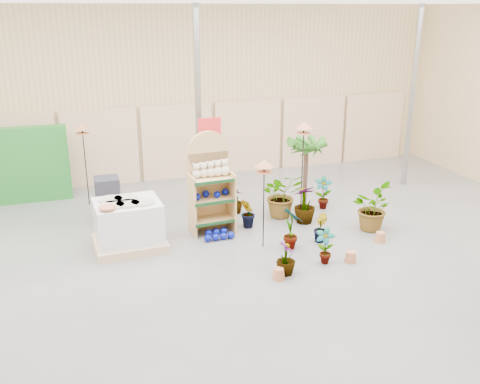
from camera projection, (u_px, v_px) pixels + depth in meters
The scene contains 23 objects.
room at pixel (234, 139), 9.40m from camera, with size 15.20×12.10×4.70m.
display_shelf at pixel (210, 186), 10.90m from camera, with size 0.90×0.60×2.09m.
teddy_bears at pixel (212, 170), 10.70m from camera, with size 0.78×0.21×0.34m.
gazing_balls_shelf at pixel (211, 194), 10.83m from camera, with size 0.77×0.26×0.15m.
gazing_balls_floor at pixel (218, 235), 10.75m from camera, with size 0.63×0.39×0.15m.
pallet_stack at pixel (128, 225), 10.21m from camera, with size 1.37×1.16×0.98m.
charcoal_planters at pixel (108, 200), 11.45m from camera, with size 0.50×0.50×1.00m.
trellis_stock at pixel (25, 165), 12.55m from camera, with size 2.00×0.30×1.80m, color #1F7125.
offer_sign at pixel (210, 147), 11.49m from camera, with size 0.50×0.08×2.20m.
bird_table_front at pixel (264, 166), 9.88m from camera, with size 0.34×0.34×1.76m.
bird_table_right at pixel (304, 129), 11.01m from camera, with size 0.34×0.34×2.19m.
bird_table_back at pixel (82, 129), 12.04m from camera, with size 0.34×0.34×1.95m.
palm at pixel (307, 146), 11.65m from camera, with size 0.70×0.70×1.82m.
potted_plant_0 at pixel (291, 228), 10.17m from camera, with size 0.46×0.31×0.88m, color #235916.
potted_plant_3 at pixel (305, 204), 11.44m from camera, with size 0.47×0.47×0.84m, color #235916.
potted_plant_4 at pixel (323, 193), 12.25m from camera, with size 0.41×0.28×0.77m, color #235916.
potted_plant_5 at pixel (248, 213), 11.17m from camera, with size 0.36×0.29×0.66m, color #235916.
potted_plant_6 at pixel (282, 195), 11.76m from camera, with size 0.91×0.79×1.01m, color #235916.
potted_plant_7 at pixel (286, 258), 9.24m from camera, with size 0.34×0.34×0.61m, color #235916.
potted_plant_8 at pixel (325, 246), 9.62m from camera, with size 0.36×0.24×0.68m, color #235916.
potted_plant_9 at pixel (320, 228), 10.55m from camera, with size 0.32×0.25×0.58m, color #235916.
potted_plant_10 at pixel (371, 207), 11.07m from camera, with size 0.88×0.76×0.98m, color #235916.
potted_plant_11 at pixel (235, 200), 12.02m from camera, with size 0.33×0.33×0.60m, color #235916.
Camera 1 is at (-2.79, -7.84, 4.41)m, focal length 40.00 mm.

